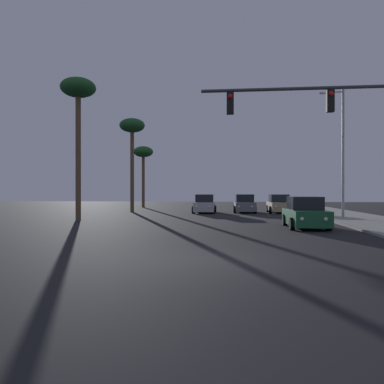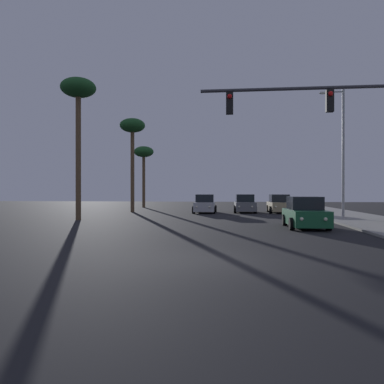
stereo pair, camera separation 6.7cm
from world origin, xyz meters
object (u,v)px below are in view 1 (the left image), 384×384
Objects in this scene: car_tan at (279,204)px; palm_tree_far at (143,155)px; traffic_light_mast at (341,123)px; car_silver at (205,204)px; car_grey at (245,204)px; palm_tree_mid at (132,131)px; palm_tree_near at (78,96)px; street_lamp at (341,147)px; car_green at (305,214)px.

palm_tree_far reaches higher than car_tan.
car_silver is at bearing 110.71° from traffic_light_mast.
car_grey is 3.77m from car_silver.
car_tan and car_grey have the same top height.
palm_tree_near reaches higher than palm_tree_mid.
car_silver is 0.44× the size of palm_tree_near.
car_grey is 0.58× the size of palm_tree_far.
palm_tree_near reaches higher than traffic_light_mast.
street_lamp is (3.34, -7.68, 4.36)m from car_tan.
traffic_light_mast is 0.85× the size of palm_tree_near.
street_lamp reaches higher than car_green.
traffic_light_mast reaches higher than car_grey.
car_green is at bearing -46.50° from palm_tree_mid.
palm_tree_near is at bearing 48.25° from car_silver.
traffic_light_mast is 0.92× the size of street_lamp.
traffic_light_mast is at bearing -53.69° from palm_tree_mid.
traffic_light_mast is at bearing -105.74° from street_lamp.
palm_tree_far is (-15.02, 9.75, 5.68)m from car_tan.
car_grey is 16.33m from palm_tree_far.
car_green is 1.00× the size of car_grey.
traffic_light_mast reaches higher than car_tan.
car_silver is 0.52× the size of traffic_light_mast.
car_green is 14.29m from car_tan.
palm_tree_mid is (-6.93, 0.56, 6.96)m from car_silver.
car_silver is at bearing 145.83° from street_lamp.
car_grey is 0.45× the size of palm_tree_near.
palm_tree_far is (-14.62, 24.03, 5.68)m from car_green.
street_lamp is (10.12, -6.87, 4.36)m from car_silver.
palm_tree_far is at bearing 136.49° from street_lamp.
traffic_light_mast is 32.61m from palm_tree_far.
car_green is 14.65m from car_grey.
car_green and car_tan have the same top height.
palm_tree_far is at bearing 117.72° from traffic_light_mast.
traffic_light_mast is 0.93× the size of palm_tree_mid.
car_silver is (-3.66, -0.93, 0.00)m from car_grey.
car_silver is at bearing 5.16° from car_tan.
car_silver is 14.55m from palm_tree_far.
palm_tree_near reaches higher than palm_tree_far.
palm_tree_far is (-15.15, 28.83, 1.66)m from traffic_light_mast.
street_lamp is at bearing 127.71° from car_grey.
palm_tree_near is at bearing -89.37° from palm_tree_far.
car_silver is at bearing -52.04° from palm_tree_far.
car_grey is (-3.12, 0.11, 0.00)m from car_tan.
car_tan is 0.58× the size of palm_tree_far.
car_tan is at bearing 113.48° from street_lamp.
palm_tree_mid is at bearing 126.31° from traffic_light_mast.
palm_tree_mid is at bearing -47.91° from car_green.
car_tan is 1.00× the size of car_silver.
car_grey is 0.49× the size of palm_tree_mid.
palm_tree_mid reaches higher than car_silver.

